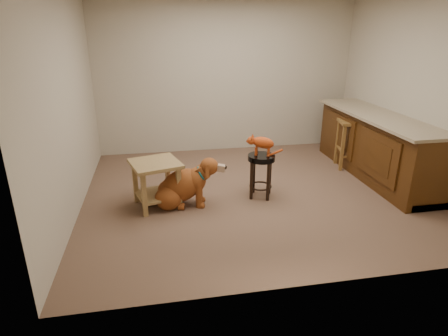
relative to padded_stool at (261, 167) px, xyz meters
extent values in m
cube|color=brown|center=(-0.05, 0.14, -0.41)|extent=(4.50, 4.00, 0.01)
cube|color=#AEA38C|center=(-0.05, 2.14, 0.89)|extent=(4.50, 0.04, 2.60)
cube|color=#AEA38C|center=(-0.05, -1.86, 0.89)|extent=(4.50, 0.04, 2.60)
cube|color=#AEA38C|center=(-2.30, 0.14, 0.89)|extent=(0.04, 4.00, 2.60)
cube|color=#AEA38C|center=(2.20, 0.14, 0.89)|extent=(0.04, 4.00, 2.60)
cube|color=#48280D|center=(1.90, 0.44, 0.04)|extent=(0.60, 2.50, 0.90)
cube|color=gray|center=(1.87, 0.44, 0.51)|extent=(0.70, 2.56, 0.04)
cube|color=black|center=(1.94, 0.44, -0.36)|extent=(0.52, 2.50, 0.10)
cube|color=#48280D|center=(1.58, -0.11, 0.09)|extent=(0.02, 0.90, 0.62)
cube|color=#48280D|center=(1.58, 0.99, 0.09)|extent=(0.02, 0.90, 0.62)
cube|color=#3B200A|center=(1.57, -0.11, 0.09)|extent=(0.02, 0.60, 0.40)
cube|color=#3B200A|center=(1.57, 0.99, 0.09)|extent=(0.02, 0.60, 0.40)
cylinder|color=black|center=(0.14, 0.06, -0.16)|extent=(0.04, 0.04, 0.51)
cylinder|color=black|center=(-0.06, 0.14, -0.16)|extent=(0.04, 0.04, 0.51)
cylinder|color=black|center=(0.06, -0.14, -0.16)|extent=(0.04, 0.04, 0.51)
cylinder|color=black|center=(-0.14, -0.06, -0.16)|extent=(0.04, 0.04, 0.51)
torus|color=black|center=(0.00, 0.00, -0.26)|extent=(0.39, 0.39, 0.02)
cylinder|color=black|center=(0.00, 0.00, 0.13)|extent=(0.35, 0.35, 0.07)
cube|color=brown|center=(1.90, 0.95, -0.05)|extent=(0.06, 0.06, 0.72)
cube|color=brown|center=(1.57, 1.02, -0.05)|extent=(0.06, 0.06, 0.72)
cube|color=brown|center=(1.82, 0.62, -0.05)|extent=(0.06, 0.06, 0.72)
cube|color=brown|center=(1.50, 0.70, -0.05)|extent=(0.06, 0.06, 0.72)
cube|color=brown|center=(1.70, 0.82, 0.33)|extent=(0.49, 0.49, 0.04)
cube|color=olive|center=(-1.20, 0.24, -0.14)|extent=(0.07, 0.07, 0.54)
cube|color=olive|center=(-1.62, 0.12, -0.14)|extent=(0.07, 0.07, 0.54)
cube|color=olive|center=(-1.08, -0.18, -0.14)|extent=(0.07, 0.07, 0.54)
cube|color=olive|center=(-1.50, -0.30, -0.14)|extent=(0.07, 0.07, 0.54)
cube|color=olive|center=(-1.35, -0.03, 0.15)|extent=(0.69, 0.69, 0.04)
cube|color=olive|center=(-1.35, -0.03, -0.26)|extent=(0.59, 0.59, 0.03)
ellipsoid|color=brown|center=(-1.18, 0.09, -0.27)|extent=(0.37, 0.32, 0.30)
ellipsoid|color=brown|center=(-1.22, -0.16, -0.27)|extent=(0.37, 0.32, 0.30)
cylinder|color=brown|center=(-1.02, 0.08, -0.37)|extent=(0.09, 0.11, 0.09)
cylinder|color=brown|center=(-1.07, -0.20, -0.37)|extent=(0.09, 0.11, 0.09)
ellipsoid|color=brown|center=(-1.04, -0.06, -0.15)|extent=(0.74, 0.47, 0.61)
ellipsoid|color=brown|center=(-0.87, -0.09, -0.07)|extent=(0.30, 0.32, 0.31)
cylinder|color=brown|center=(-0.82, -0.02, -0.23)|extent=(0.09, 0.09, 0.36)
cylinder|color=brown|center=(-0.84, -0.18, -0.23)|extent=(0.09, 0.09, 0.36)
sphere|color=brown|center=(-0.79, -0.02, -0.39)|extent=(0.09, 0.09, 0.09)
sphere|color=brown|center=(-0.82, -0.19, -0.39)|extent=(0.09, 0.09, 0.09)
cylinder|color=brown|center=(-0.79, -0.11, 0.02)|extent=(0.25, 0.20, 0.23)
ellipsoid|color=brown|center=(-0.70, -0.12, 0.11)|extent=(0.26, 0.24, 0.22)
cube|color=#A07F64|center=(-0.58, -0.14, 0.09)|extent=(0.16, 0.10, 0.10)
sphere|color=black|center=(-0.51, -0.15, 0.09)|extent=(0.05, 0.05, 0.05)
cube|color=brown|center=(-0.70, -0.02, 0.08)|extent=(0.06, 0.06, 0.16)
cube|color=brown|center=(-0.74, -0.22, 0.08)|extent=(0.06, 0.06, 0.16)
torus|color=#0A5256|center=(-0.79, -0.11, 0.01)|extent=(0.16, 0.22, 0.19)
cylinder|color=#D8BF4C|center=(-0.75, -0.11, -0.05)|extent=(0.01, 0.04, 0.04)
cylinder|color=brown|center=(-1.38, 0.04, -0.38)|extent=(0.29, 0.11, 0.07)
ellipsoid|color=#A03610|center=(0.01, -0.01, 0.34)|extent=(0.32, 0.24, 0.18)
cylinder|color=#A03610|center=(-0.05, 0.06, 0.22)|extent=(0.03, 0.03, 0.11)
sphere|color=#A03610|center=(-0.05, 0.06, 0.18)|extent=(0.04, 0.04, 0.04)
cylinder|color=#A03610|center=(-0.08, -0.01, 0.22)|extent=(0.03, 0.03, 0.11)
sphere|color=#A03610|center=(-0.08, -0.01, 0.18)|extent=(0.04, 0.04, 0.04)
cylinder|color=#A03610|center=(0.09, 0.00, 0.22)|extent=(0.03, 0.03, 0.11)
sphere|color=#A03610|center=(0.09, 0.00, 0.18)|extent=(0.04, 0.04, 0.04)
cylinder|color=#A03610|center=(0.07, -0.07, 0.22)|extent=(0.03, 0.03, 0.11)
sphere|color=#A03610|center=(0.07, -0.07, 0.18)|extent=(0.04, 0.04, 0.04)
sphere|color=#A03610|center=(-0.13, 0.05, 0.36)|extent=(0.11, 0.11, 0.11)
sphere|color=#A03610|center=(-0.17, 0.07, 0.35)|extent=(0.04, 0.04, 0.04)
sphere|color=brown|center=(-0.18, 0.07, 0.35)|extent=(0.02, 0.02, 0.02)
cone|color=#A03610|center=(-0.11, 0.08, 0.41)|extent=(0.06, 0.06, 0.05)
cone|color=#C66B60|center=(-0.11, 0.08, 0.41)|extent=(0.03, 0.03, 0.03)
cone|color=#A03610|center=(-0.13, 0.02, 0.41)|extent=(0.06, 0.06, 0.05)
cone|color=#C66B60|center=(-0.13, 0.02, 0.41)|extent=(0.03, 0.03, 0.03)
cylinder|color=#A03610|center=(0.17, -0.02, 0.19)|extent=(0.22, 0.04, 0.10)
camera|label=1|loc=(-1.30, -4.39, 1.72)|focal=30.00mm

